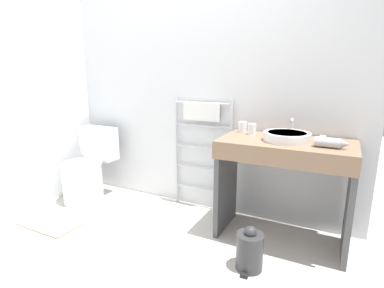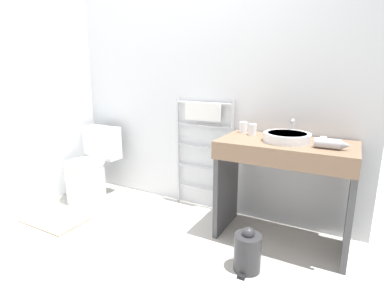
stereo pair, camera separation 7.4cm
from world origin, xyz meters
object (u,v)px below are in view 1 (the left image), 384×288
at_px(sink_basin, 287,136).
at_px(trash_bin, 250,250).
at_px(cup_near_edge, 252,129).
at_px(towel_radiator, 202,133).
at_px(hair_dryer, 330,142).
at_px(toilet, 87,171).
at_px(cup_near_wall, 243,127).

height_order(sink_basin, trash_bin, sink_basin).
xyz_separation_m(cup_near_edge, trash_bin, (0.19, -0.59, -0.73)).
height_order(towel_radiator, hair_dryer, towel_radiator).
bearing_deg(toilet, hair_dryer, 0.65).
relative_size(hair_dryer, trash_bin, 0.70).
bearing_deg(hair_dryer, toilet, -179.35).
height_order(cup_near_wall, cup_near_edge, same).
bearing_deg(sink_basin, hair_dryer, -13.10).
bearing_deg(sink_basin, towel_radiator, 162.56).
distance_m(sink_basin, trash_bin, 0.87).
height_order(toilet, cup_near_wall, cup_near_wall).
bearing_deg(toilet, towel_radiator, 16.90).
xyz_separation_m(toilet, cup_near_edge, (1.69, 0.21, 0.56)).
distance_m(cup_near_edge, trash_bin, 0.95).
relative_size(toilet, cup_near_wall, 8.22).
bearing_deg(towel_radiator, toilet, -163.10).
height_order(sink_basin, cup_near_edge, cup_near_edge).
bearing_deg(hair_dryer, towel_radiator, 163.69).
bearing_deg(cup_near_edge, cup_near_wall, 149.35).
xyz_separation_m(towel_radiator, hair_dryer, (1.12, -0.33, 0.09)).
relative_size(cup_near_wall, cup_near_edge, 1.00).
distance_m(cup_near_wall, trash_bin, 1.01).
distance_m(hair_dryer, trash_bin, 0.92).
bearing_deg(cup_near_edge, sink_basin, -21.00).
distance_m(cup_near_wall, cup_near_edge, 0.11).
bearing_deg(trash_bin, towel_radiator, 134.15).
relative_size(toilet, trash_bin, 2.38).
xyz_separation_m(toilet, cup_near_wall, (1.59, 0.27, 0.56)).
bearing_deg(cup_near_edge, hair_dryer, -17.15).
relative_size(towel_radiator, hair_dryer, 4.89).
bearing_deg(cup_near_wall, sink_basin, -23.52).
distance_m(sink_basin, hair_dryer, 0.31).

